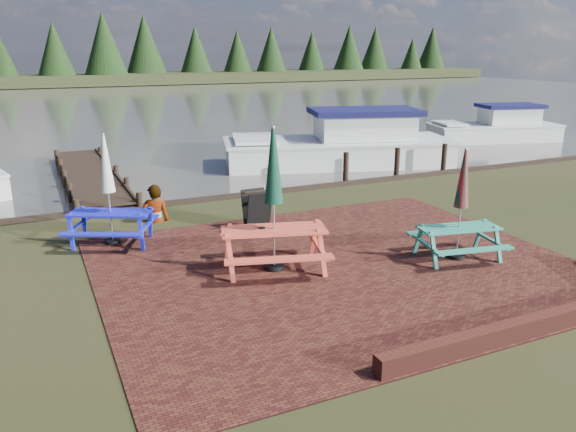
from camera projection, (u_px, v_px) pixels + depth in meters
The scene contains 13 objects.
ground at pixel (366, 285), 10.11m from camera, with size 120.00×120.00×0.00m, color black.
paving at pixel (338, 266), 10.98m from camera, with size 9.00×7.50×0.02m, color #341210.
brick_wall at pixel (565, 309), 8.84m from camera, with size 6.21×1.79×0.30m.
water at pixel (100, 105), 42.26m from camera, with size 120.00×60.00×0.02m, color #46443C.
far_treeline at pixel (65, 56), 66.51m from camera, with size 120.00×10.00×8.10m.
picnic_table_teal at pixel (459, 222), 11.16m from camera, with size 1.86×1.72×2.24m.
picnic_table_red at pixel (274, 222), 10.56m from camera, with size 2.37×2.22×2.73m.
picnic_table_blue at pixel (110, 207), 12.03m from camera, with size 2.23×2.14×2.39m.
chalkboard at pixel (257, 210), 13.05m from camera, with size 0.59×0.56×0.94m.
jetty at pixel (90, 175), 18.46m from camera, with size 1.76×9.08×1.00m.
boat_near at pixel (343, 147), 21.38m from camera, with size 9.05×5.25×2.32m.
boat_far at pixel (497, 129), 26.98m from camera, with size 6.48×3.72×1.91m.
person at pixel (153, 185), 13.55m from camera, with size 0.68×0.44×1.85m, color gray.
Camera 1 is at (-5.21, -7.87, 4.10)m, focal length 35.00 mm.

